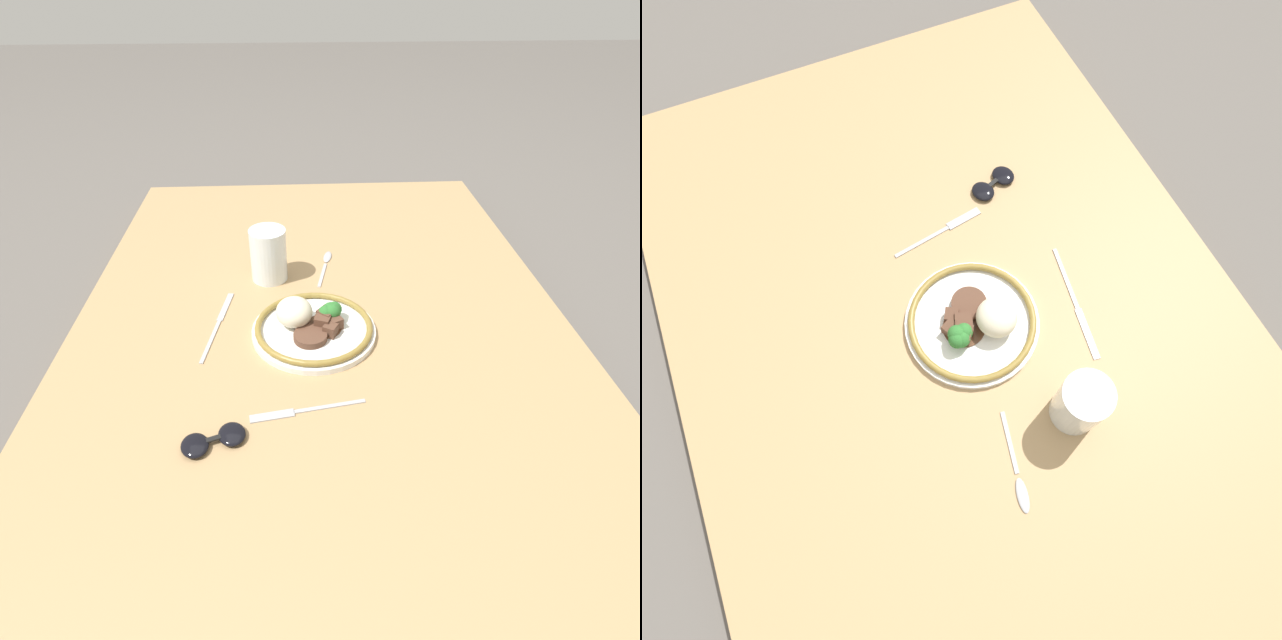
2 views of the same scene
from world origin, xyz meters
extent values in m
plane|color=#5B5651|center=(0.00, 0.00, 0.00)|extent=(8.00, 8.00, 0.00)
cube|color=tan|center=(0.00, 0.00, 0.02)|extent=(1.47, 0.97, 0.04)
cylinder|color=white|center=(-0.02, 0.02, 0.05)|extent=(0.24, 0.24, 0.01)
torus|color=olive|center=(-0.02, 0.02, 0.06)|extent=(0.22, 0.22, 0.01)
ellipsoid|color=beige|center=(0.00, 0.05, 0.08)|extent=(0.07, 0.07, 0.05)
cylinder|color=brown|center=(-0.05, 0.02, 0.06)|extent=(0.06, 0.06, 0.01)
cylinder|color=#51331E|center=(-0.01, 0.00, 0.06)|extent=(0.07, 0.07, 0.00)
cube|color=brown|center=(-0.01, 0.00, 0.07)|extent=(0.03, 0.03, 0.03)
cube|color=brown|center=(-0.02, -0.02, 0.07)|extent=(0.03, 0.03, 0.02)
cube|color=brown|center=(-0.04, -0.01, 0.07)|extent=(0.03, 0.03, 0.02)
cube|color=brown|center=(0.00, -0.01, 0.07)|extent=(0.04, 0.04, 0.03)
cube|color=brown|center=(-0.02, 0.00, 0.07)|extent=(0.04, 0.04, 0.03)
cube|color=brown|center=(-0.02, -0.01, 0.07)|extent=(0.03, 0.03, 0.02)
cylinder|color=#5B8E47|center=(0.01, -0.02, 0.06)|extent=(0.01, 0.01, 0.01)
sphere|color=#2D702D|center=(0.01, -0.02, 0.08)|extent=(0.03, 0.03, 0.03)
cylinder|color=#5B8E47|center=(0.01, -0.02, 0.06)|extent=(0.01, 0.01, 0.01)
sphere|color=#2D702D|center=(0.01, -0.02, 0.08)|extent=(0.03, 0.03, 0.03)
cylinder|color=#5B8E47|center=(0.00, -0.01, 0.06)|extent=(0.01, 0.01, 0.01)
sphere|color=#2D702D|center=(0.00, -0.01, 0.08)|extent=(0.03, 0.03, 0.03)
cylinder|color=#5B8E47|center=(0.00, -0.02, 0.06)|extent=(0.01, 0.01, 0.01)
sphere|color=#2D702D|center=(0.00, -0.02, 0.08)|extent=(0.03, 0.03, 0.03)
cylinder|color=#F4AD19|center=(0.19, 0.11, 0.09)|extent=(0.07, 0.07, 0.09)
cylinder|color=white|center=(0.19, 0.11, 0.10)|extent=(0.08, 0.08, 0.12)
cube|color=#ADADB2|center=(-0.21, 0.00, 0.04)|extent=(0.03, 0.12, 0.00)
cube|color=#ADADB2|center=(-0.23, 0.09, 0.04)|extent=(0.03, 0.07, 0.00)
cube|color=#ADADB2|center=(-0.03, 0.21, 0.04)|extent=(0.13, 0.03, 0.00)
cube|color=#ADADB2|center=(0.08, 0.19, 0.04)|extent=(0.10, 0.03, 0.00)
cube|color=#ADADB2|center=(0.19, -0.01, 0.04)|extent=(0.10, 0.03, 0.00)
ellipsoid|color=#ADADB2|center=(0.27, -0.03, 0.05)|extent=(0.06, 0.03, 0.01)
ellipsoid|color=black|center=(-0.26, 0.15, 0.05)|extent=(0.06, 0.05, 0.01)
ellipsoid|color=black|center=(-0.28, 0.20, 0.05)|extent=(0.06, 0.05, 0.01)
cube|color=black|center=(-0.27, 0.18, 0.05)|extent=(0.02, 0.02, 0.00)
camera|label=1|loc=(-0.77, 0.05, 0.63)|focal=28.00mm
camera|label=2|loc=(0.27, -0.13, 0.86)|focal=28.00mm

